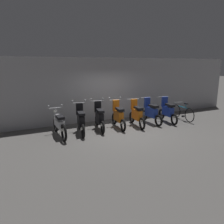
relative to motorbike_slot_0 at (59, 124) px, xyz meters
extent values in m
plane|color=#565451|center=(2.56, -0.67, -0.49)|extent=(80.00, 80.00, 0.00)
cube|color=#ADADB2|center=(2.56, 1.60, 1.02)|extent=(16.00, 0.30, 3.03)
torus|color=black|center=(-0.01, 0.62, -0.17)|extent=(0.10, 0.65, 0.65)
torus|color=black|center=(0.02, -0.68, -0.17)|extent=(0.10, 0.65, 0.65)
cube|color=silver|center=(0.00, -0.03, 0.02)|extent=(0.24, 0.84, 0.28)
ellipsoid|color=silver|center=(0.00, 0.13, 0.24)|extent=(0.27, 0.45, 0.22)
cube|color=black|center=(0.00, -0.21, 0.30)|extent=(0.25, 0.53, 0.10)
cylinder|color=#B7BABF|center=(-0.01, 0.52, 0.52)|extent=(0.56, 0.05, 0.04)
sphere|color=#B7BABF|center=(-0.27, 0.51, 0.62)|extent=(0.07, 0.07, 0.07)
sphere|color=#B7BABF|center=(0.25, 0.52, 0.62)|extent=(0.07, 0.07, 0.07)
cylinder|color=#B7BABF|center=(-0.01, 0.57, 0.15)|extent=(0.06, 0.16, 0.65)
sphere|color=silver|center=(-0.01, 0.57, 0.37)|extent=(0.12, 0.12, 0.12)
cube|color=white|center=(0.01, -0.65, -0.07)|extent=(0.16, 0.02, 0.10)
torus|color=black|center=(0.96, 0.51, -0.23)|extent=(0.18, 0.54, 0.53)
torus|color=black|center=(0.75, -0.62, -0.23)|extent=(0.18, 0.54, 0.53)
cube|color=black|center=(0.85, -0.06, 0.04)|extent=(0.35, 0.76, 0.44)
cube|color=black|center=(0.92, 0.28, 0.44)|extent=(0.30, 0.17, 0.48)
cube|color=black|center=(0.83, -0.21, 0.36)|extent=(0.33, 0.55, 0.10)
cylinder|color=#B7BABF|center=(0.94, 0.42, 0.66)|extent=(0.56, 0.13, 0.04)
sphere|color=#B7BABF|center=(0.68, 0.47, 0.76)|extent=(0.07, 0.07, 0.07)
sphere|color=#B7BABF|center=(1.20, 0.37, 0.76)|extent=(0.07, 0.07, 0.07)
cylinder|color=#B7BABF|center=(0.95, 0.47, 0.19)|extent=(0.08, 0.16, 0.85)
sphere|color=silver|center=(0.95, 0.47, 0.51)|extent=(0.12, 0.12, 0.12)
cube|color=white|center=(0.76, -0.60, -0.13)|extent=(0.16, 0.04, 0.10)
torus|color=black|center=(1.81, 0.64, -0.23)|extent=(0.18, 0.54, 0.53)
torus|color=black|center=(1.61, -0.49, -0.23)|extent=(0.18, 0.54, 0.53)
cube|color=black|center=(1.71, 0.07, 0.04)|extent=(0.35, 0.76, 0.44)
cube|color=black|center=(1.77, 0.41, 0.44)|extent=(0.30, 0.17, 0.48)
cube|color=black|center=(1.68, -0.09, 0.36)|extent=(0.33, 0.55, 0.10)
cylinder|color=#B7BABF|center=(1.79, 0.55, 0.66)|extent=(0.56, 0.14, 0.04)
sphere|color=#B7BABF|center=(1.54, 0.59, 0.76)|extent=(0.07, 0.07, 0.07)
sphere|color=#B7BABF|center=(2.05, 0.50, 0.76)|extent=(0.07, 0.07, 0.07)
cylinder|color=#B7BABF|center=(1.80, 0.59, 0.19)|extent=(0.08, 0.16, 0.85)
sphere|color=silver|center=(1.80, 0.59, 0.51)|extent=(0.12, 0.12, 0.12)
cube|color=white|center=(1.61, -0.47, -0.13)|extent=(0.16, 0.04, 0.10)
torus|color=black|center=(2.64, 0.56, -0.23)|extent=(0.16, 0.54, 0.53)
torus|color=black|center=(2.48, -0.58, -0.23)|extent=(0.16, 0.54, 0.53)
cube|color=orange|center=(2.56, -0.01, 0.04)|extent=(0.32, 0.76, 0.44)
cube|color=orange|center=(2.61, 0.33, 0.44)|extent=(0.29, 0.16, 0.48)
cube|color=black|center=(2.54, -0.17, 0.36)|extent=(0.31, 0.55, 0.10)
cylinder|color=#B7BABF|center=(2.63, 0.47, 0.66)|extent=(0.56, 0.11, 0.04)
sphere|color=#B7BABF|center=(2.37, 0.50, 0.76)|extent=(0.07, 0.07, 0.07)
sphere|color=#B7BABF|center=(2.89, 0.43, 0.76)|extent=(0.07, 0.07, 0.07)
cylinder|color=#B7BABF|center=(2.63, 0.51, 0.19)|extent=(0.08, 0.15, 0.85)
sphere|color=silver|center=(2.63, 0.51, 0.51)|extent=(0.12, 0.12, 0.12)
cube|color=white|center=(2.49, -0.56, -0.13)|extent=(0.16, 0.03, 0.10)
torus|color=black|center=(3.50, 0.42, -0.23)|extent=(0.17, 0.54, 0.53)
torus|color=black|center=(3.33, -0.71, -0.23)|extent=(0.17, 0.54, 0.53)
cube|color=orange|center=(3.42, -0.14, 0.04)|extent=(0.33, 0.76, 0.44)
cube|color=orange|center=(3.47, 0.20, 0.44)|extent=(0.29, 0.16, 0.48)
cube|color=black|center=(3.39, -0.30, 0.36)|extent=(0.32, 0.55, 0.10)
cylinder|color=#B7BABF|center=(3.49, 0.33, 0.66)|extent=(0.56, 0.12, 0.04)
cylinder|color=#B7BABF|center=(3.50, 0.38, 0.19)|extent=(0.08, 0.15, 0.85)
sphere|color=silver|center=(3.50, 0.38, 0.51)|extent=(0.12, 0.12, 0.12)
cube|color=white|center=(3.33, -0.69, -0.13)|extent=(0.16, 0.04, 0.10)
torus|color=black|center=(4.27, 0.54, -0.23)|extent=(0.09, 0.53, 0.53)
torus|color=black|center=(4.27, -0.61, -0.23)|extent=(0.09, 0.53, 0.53)
cube|color=#1E389E|center=(4.27, -0.03, 0.04)|extent=(0.22, 0.74, 0.44)
cube|color=#1E389E|center=(4.27, 0.31, 0.44)|extent=(0.28, 0.12, 0.48)
cube|color=black|center=(4.27, -0.19, 0.36)|extent=(0.24, 0.52, 0.10)
cylinder|color=#B7BABF|center=(4.27, 0.45, 0.66)|extent=(0.56, 0.04, 0.04)
cylinder|color=#B7BABF|center=(4.27, 0.50, 0.19)|extent=(0.06, 0.15, 0.85)
sphere|color=silver|center=(4.27, 0.50, 0.51)|extent=(0.12, 0.12, 0.12)
cube|color=white|center=(4.27, -0.58, -0.13)|extent=(0.16, 0.01, 0.10)
torus|color=black|center=(5.22, 0.38, -0.23)|extent=(0.17, 0.54, 0.53)
torus|color=black|center=(5.03, -0.76, -0.23)|extent=(0.17, 0.54, 0.53)
cube|color=#1E389E|center=(5.12, -0.19, 0.04)|extent=(0.34, 0.76, 0.44)
cube|color=#1E389E|center=(5.18, 0.15, 0.44)|extent=(0.30, 0.16, 0.48)
cube|color=black|center=(5.10, -0.35, 0.36)|extent=(0.32, 0.55, 0.10)
cylinder|color=#B7BABF|center=(5.20, 0.28, 0.66)|extent=(0.56, 0.13, 0.04)
cylinder|color=#B7BABF|center=(5.21, 0.33, 0.19)|extent=(0.08, 0.15, 0.85)
sphere|color=silver|center=(5.21, 0.33, 0.51)|extent=(0.12, 0.12, 0.12)
cube|color=white|center=(5.04, -0.74, -0.13)|extent=(0.16, 0.04, 0.10)
torus|color=black|center=(6.15, 0.36, -0.15)|extent=(0.12, 0.68, 0.68)
torus|color=black|center=(6.03, -0.68, -0.15)|extent=(0.12, 0.68, 0.68)
cylinder|color=teal|center=(6.09, -0.16, 0.15)|extent=(0.12, 0.68, 0.04)
cylinder|color=teal|center=(6.07, -0.37, 0.25)|extent=(0.03, 0.03, 0.22)
cube|color=black|center=(6.07, -0.37, 0.37)|extent=(0.13, 0.23, 0.05)
cylinder|color=#B7BABF|center=(6.14, 0.23, 0.33)|extent=(0.50, 0.09, 0.03)
cylinder|color=black|center=(6.08, -0.21, -0.31)|extent=(0.13, 0.11, 0.10)
camera|label=1|loc=(-1.60, -8.03, 2.24)|focal=34.40mm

